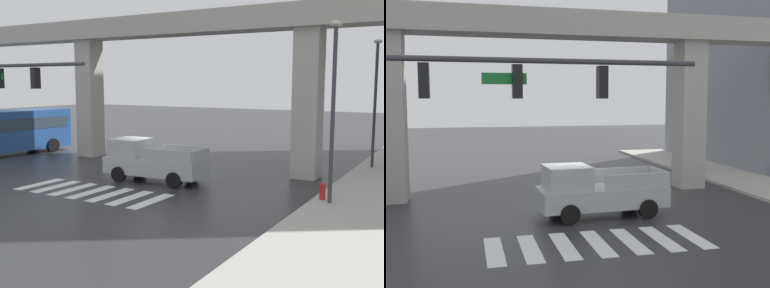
{
  "view_description": "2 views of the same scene",
  "coord_description": "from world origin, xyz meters",
  "views": [
    {
      "loc": [
        14.53,
        -20.37,
        4.94
      ],
      "look_at": [
        1.92,
        1.13,
        1.67
      ],
      "focal_mm": 44.57,
      "sensor_mm": 36.0,
      "label": 1
    },
    {
      "loc": [
        -4.07,
        -18.45,
        4.64
      ],
      "look_at": [
        0.8,
        1.35,
        2.66
      ],
      "focal_mm": 42.95,
      "sensor_mm": 36.0,
      "label": 2
    }
  ],
  "objects": [
    {
      "name": "street_lamp_mid_block",
      "position": [
        9.91,
        7.59,
        4.56
      ],
      "size": [
        0.44,
        0.7,
        7.24
      ],
      "color": "#38383D",
      "rests_on": "ground"
    },
    {
      "name": "traffic_signal_mast",
      "position": [
        -5.14,
        -6.96,
        4.68
      ],
      "size": [
        10.89,
        0.32,
        6.2
      ],
      "color": "#38383D",
      "rests_on": "ground"
    },
    {
      "name": "ground_plane",
      "position": [
        0.0,
        0.0,
        0.0
      ],
      "size": [
        120.0,
        120.0,
        0.0
      ],
      "primitive_type": "plane",
      "color": "#2D2D30"
    },
    {
      "name": "elevated_overpass",
      "position": [
        0.0,
        3.54,
        7.47
      ],
      "size": [
        54.3,
        1.95,
        8.82
      ],
      "color": "#ADA89E",
      "rests_on": "ground"
    },
    {
      "name": "pickup_truck",
      "position": [
        0.86,
        -1.19,
        0.99
      ],
      "size": [
        5.19,
        2.27,
        2.08
      ],
      "color": "#A8AAAF",
      "rests_on": "ground"
    },
    {
      "name": "crosswalk_stripes",
      "position": [
        -0.0,
        -4.57,
        0.01
      ],
      "size": [
        7.15,
        2.8,
        0.01
      ],
      "color": "silver",
      "rests_on": "ground"
    },
    {
      "name": "sidewalk_east",
      "position": [
        11.11,
        2.0,
        0.07
      ],
      "size": [
        4.0,
        36.0,
        0.15
      ],
      "primitive_type": "cube",
      "color": "#ADA89E",
      "rests_on": "ground"
    }
  ]
}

